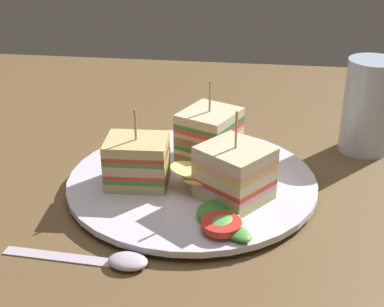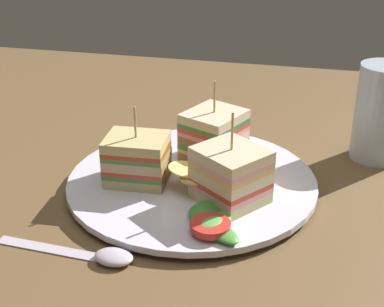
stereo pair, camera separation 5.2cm
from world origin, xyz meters
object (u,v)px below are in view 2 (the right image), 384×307
at_px(sandwich_wedge_0, 137,159).
at_px(sandwich_wedge_1, 230,175).
at_px(plate, 192,183).
at_px(spoon, 97,255).
at_px(chip_pile, 203,174).
at_px(sandwich_wedge_2, 214,135).
at_px(drinking_glass, 380,120).

xyz_separation_m(sandwich_wedge_0, sandwich_wedge_1, (-0.10, 0.02, 0.00)).
height_order(plate, sandwich_wedge_1, sandwich_wedge_1).
xyz_separation_m(sandwich_wedge_1, spoon, (0.10, 0.11, -0.04)).
bearing_deg(sandwich_wedge_1, plate, 1.35).
distance_m(sandwich_wedge_0, chip_pile, 0.07).
bearing_deg(sandwich_wedge_2, spoon, 6.00).
bearing_deg(plate, sandwich_wedge_2, -102.07).
bearing_deg(spoon, chip_pile, 65.80).
relative_size(sandwich_wedge_1, drinking_glass, 0.82).
height_order(plate, drinking_glass, drinking_glass).
bearing_deg(spoon, sandwich_wedge_2, 75.19).
height_order(plate, sandwich_wedge_2, sandwich_wedge_2).
xyz_separation_m(sandwich_wedge_1, sandwich_wedge_2, (0.03, -0.09, 0.00)).
height_order(spoon, drinking_glass, drinking_glass).
bearing_deg(sandwich_wedge_2, sandwich_wedge_1, 45.38).
bearing_deg(drinking_glass, spoon, 46.94).
height_order(chip_pile, drinking_glass, drinking_glass).
distance_m(sandwich_wedge_2, spoon, 0.21).
relative_size(chip_pile, spoon, 0.63).
height_order(sandwich_wedge_0, spoon, sandwich_wedge_0).
bearing_deg(drinking_glass, sandwich_wedge_2, 20.63).
bearing_deg(drinking_glass, plate, 32.62).
distance_m(plate, spoon, 0.15).
bearing_deg(spoon, sandwich_wedge_1, 50.63).
xyz_separation_m(sandwich_wedge_0, spoon, (-0.00, 0.12, -0.03)).
distance_m(sandwich_wedge_2, chip_pile, 0.07).
bearing_deg(plate, sandwich_wedge_1, 144.39).
bearing_deg(sandwich_wedge_1, spoon, 84.16).
relative_size(sandwich_wedge_0, spoon, 0.63).
bearing_deg(spoon, sandwich_wedge_0, 94.35).
distance_m(sandwich_wedge_0, sandwich_wedge_1, 0.10).
bearing_deg(drinking_glass, sandwich_wedge_1, 46.77).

